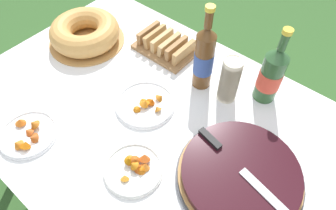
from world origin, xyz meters
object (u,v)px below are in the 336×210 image
Objects in this scene: cup_stack at (230,80)px; serving_knife at (235,163)px; cider_bottle_green at (271,75)px; snack_plate_right at (134,168)px; snack_plate_left at (146,104)px; bundt_cake at (85,32)px; bread_board at (166,45)px; cider_bottle_amber at (204,58)px; berry_tart at (240,175)px; snack_plate_near at (28,134)px.

serving_knife is at bearing -53.48° from cup_stack.
cider_bottle_green reaches higher than cup_stack.
snack_plate_left is at bearing 124.84° from snack_plate_right.
bundt_cake is at bearing 152.11° from snack_plate_right.
snack_plate_left is at bearing -63.25° from bread_board.
snack_plate_left is 0.27m from snack_plate_right.
cider_bottle_amber is at bearing 97.72° from snack_plate_right.
bundt_cake is at bearing -163.75° from cider_bottle_green.
cider_bottle_amber is (-0.33, 0.26, 0.11)m from berry_tart.
bundt_cake is 1.79× the size of cup_stack.
bread_board is at bearing 161.65° from serving_knife.
cider_bottle_green is (-0.08, 0.35, 0.05)m from serving_knife.
serving_knife is 1.83× the size of snack_plate_near.
bundt_cake is at bearing -169.12° from cup_stack.
serving_knife is 0.87m from bundt_cake.
serving_knife reaches higher than snack_plate_left.
cup_stack reaches higher than snack_plate_left.
snack_plate_near is 1.04× the size of snack_plate_right.
serving_knife reaches higher than snack_plate_right.
snack_plate_right is at bearing -59.60° from bread_board.
snack_plate_near is (-0.62, -0.34, -0.05)m from serving_knife.
cider_bottle_amber is 1.36× the size of bread_board.
bundt_cake is at bearing -176.90° from serving_knife.
bread_board reaches higher than snack_plate_left.
berry_tart is at bearing -37.58° from cider_bottle_amber.
serving_knife is at bearing 168.44° from berry_tart.
snack_plate_left is 0.33m from bread_board.
snack_plate_right reaches higher than snack_plate_left.
berry_tart is 1.13× the size of cider_bottle_amber.
bread_board is (-0.15, 0.29, 0.02)m from snack_plate_left.
cider_bottle_amber is 0.68m from snack_plate_near.
bread_board is (-0.35, 0.06, -0.07)m from cup_stack.
snack_plate_right is (0.61, -0.32, -0.04)m from bundt_cake.
cider_bottle_amber reaches higher than snack_plate_right.
serving_knife reaches higher than berry_tart.
bundt_cake is 0.53m from snack_plate_near.
cider_bottle_green is 0.89× the size of cider_bottle_amber.
bundt_cake is 0.95× the size of cider_bottle_amber.
bundt_cake is at bearing 171.43° from berry_tart.
bundt_cake is 1.49× the size of snack_plate_left.
serving_knife is 1.91× the size of snack_plate_right.
cider_bottle_amber reaches higher than cider_bottle_green.
snack_plate_near is (-0.65, -0.33, -0.02)m from berry_tart.
cider_bottle_amber reaches higher than bundt_cake.
cider_bottle_amber is 1.83× the size of snack_plate_right.
berry_tart is 0.33m from snack_plate_right.
bundt_cake is at bearing -149.37° from bread_board.
snack_plate_near is (-0.43, -0.60, -0.08)m from cup_stack.
cider_bottle_amber reaches higher than serving_knife.
bread_board reaches higher than snack_plate_right.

